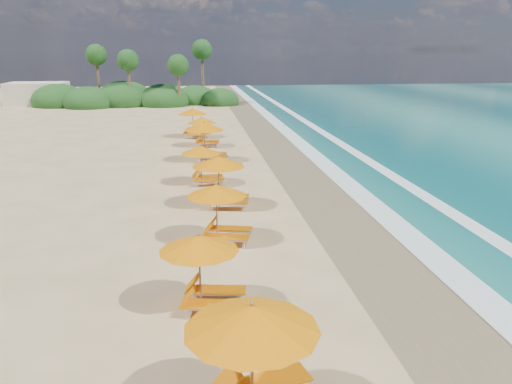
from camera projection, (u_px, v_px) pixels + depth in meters
The scene contains 13 objects.
ground at pixel (256, 220), 20.60m from camera, with size 160.00×160.00×0.00m, color tan.
wet_sand at pixel (349, 216), 21.08m from camera, with size 4.00×160.00×0.01m, color olive.
surf_foam at pixel (410, 213), 21.41m from camera, with size 4.00×160.00×0.01m.
station_2 at pixel (262, 354), 9.10m from camera, with size 3.15×3.05×2.53m.
station_3 at pixel (206, 267), 13.24m from camera, with size 2.56×2.43×2.17m.
station_4 at pixel (221, 209), 17.97m from camera, with size 2.72×2.62×2.22m.
station_5 at pixel (223, 178), 21.95m from camera, with size 2.81×2.68×2.38m.
station_6 at pixel (204, 162), 25.76m from camera, with size 2.31×2.15×2.09m.
station_7 at pixel (208, 139), 31.00m from camera, with size 2.75×2.54×2.54m.
station_8 at pixel (204, 130), 35.85m from camera, with size 2.44×2.28×2.18m.
station_9 at pixel (195, 121), 39.43m from camera, with size 3.23×3.23×2.39m.
treeline at pixel (132, 98), 62.52m from camera, with size 25.80×8.80×9.74m.
beach_building at pixel (38, 94), 63.32m from camera, with size 7.00×5.00×2.80m, color beige.
Camera 1 is at (-2.46, -19.33, 6.79)m, focal length 34.85 mm.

